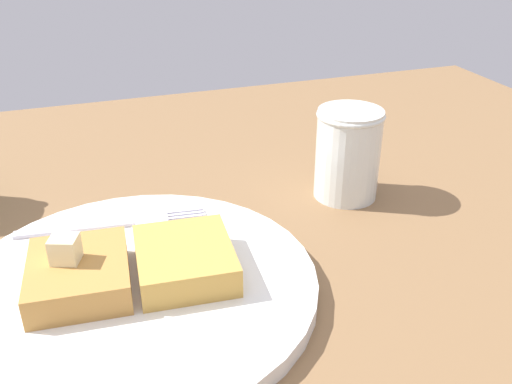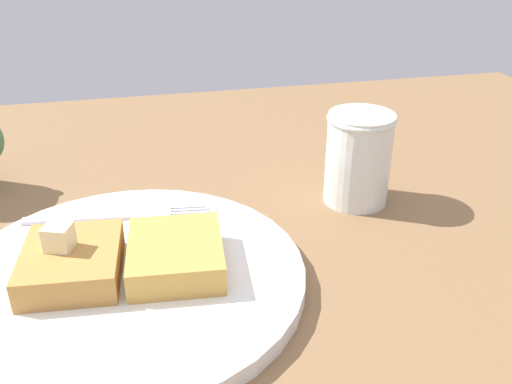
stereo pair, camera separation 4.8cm
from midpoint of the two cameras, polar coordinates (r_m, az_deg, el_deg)
The scene contains 6 objects.
plate at distance 44.37cm, azimuth -14.87°, elevation -9.16°, with size 26.93×26.93×1.37cm.
toast_slice_left at distance 43.77cm, azimuth -20.33°, elevation -7.85°, with size 7.01×8.10×2.33cm, color #B27D3C.
toast_slice_middle at distance 43.35cm, azimuth -9.93°, elevation -6.71°, with size 7.01×8.10×2.33cm, color gold.
butter_pat_primary at distance 42.96cm, azimuth -21.65°, elevation -5.43°, with size 1.90×1.71×1.90cm, color beige.
fork at distance 50.89cm, azimuth -15.70°, elevation -3.11°, with size 16.06×3.13×0.36cm.
syrup_jar at distance 55.44cm, azimuth 6.72°, elevation 3.48°, with size 6.45×6.45×8.89cm.
Camera 1 is at (-6.39, -23.46, 28.76)cm, focal length 40.00 mm.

